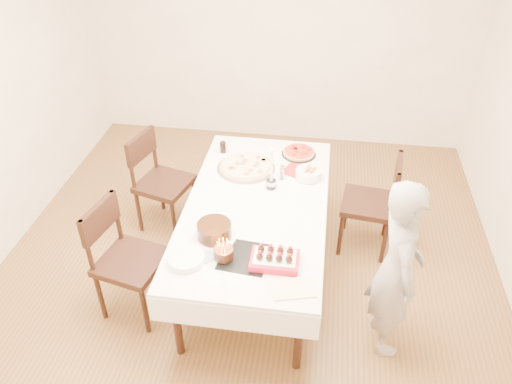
# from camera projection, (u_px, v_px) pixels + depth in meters

# --- Properties ---
(floor) EXTENTS (5.00, 5.00, 0.00)m
(floor) POSITION_uv_depth(u_px,v_px,m) (247.00, 271.00, 4.50)
(floor) COLOR brown
(floor) RESTS_ON ground
(wall_back) EXTENTS (4.50, 0.04, 2.70)m
(wall_back) POSITION_uv_depth(u_px,v_px,m) (281.00, 32.00, 5.71)
(wall_back) COLOR white
(wall_back) RESTS_ON floor
(dining_table) EXTENTS (1.73, 2.38, 0.75)m
(dining_table) POSITION_uv_depth(u_px,v_px,m) (256.00, 239.00, 4.29)
(dining_table) COLOR white
(dining_table) RESTS_ON floor
(chair_right_savory) EXTENTS (0.56, 0.56, 0.98)m
(chair_right_savory) POSITION_uv_depth(u_px,v_px,m) (368.00, 203.00, 4.51)
(chair_right_savory) COLOR #321910
(chair_right_savory) RESTS_ON floor
(chair_left_savory) EXTENTS (0.62, 0.62, 0.99)m
(chair_left_savory) POSITION_uv_depth(u_px,v_px,m) (165.00, 184.00, 4.75)
(chair_left_savory) COLOR #321910
(chair_left_savory) RESTS_ON floor
(chair_left_dessert) EXTENTS (0.62, 0.62, 1.01)m
(chair_left_dessert) POSITION_uv_depth(u_px,v_px,m) (132.00, 262.00, 3.87)
(chair_left_dessert) COLOR #321910
(chair_left_dessert) RESTS_ON floor
(person) EXTENTS (0.43, 0.58, 1.47)m
(person) POSITION_uv_depth(u_px,v_px,m) (397.00, 269.00, 3.48)
(person) COLOR #A6A19D
(person) RESTS_ON floor
(pizza_white) EXTENTS (0.56, 0.56, 0.04)m
(pizza_white) POSITION_uv_depth(u_px,v_px,m) (246.00, 167.00, 4.48)
(pizza_white) COLOR beige
(pizza_white) RESTS_ON dining_table
(pizza_pepperoni) EXTENTS (0.40, 0.40, 0.04)m
(pizza_pepperoni) POSITION_uv_depth(u_px,v_px,m) (299.00, 152.00, 4.68)
(pizza_pepperoni) COLOR red
(pizza_pepperoni) RESTS_ON dining_table
(red_placemat) EXTENTS (0.34, 0.34, 0.01)m
(red_placemat) POSITION_uv_depth(u_px,v_px,m) (299.00, 171.00, 4.47)
(red_placemat) COLOR #B21E1E
(red_placemat) RESTS_ON dining_table
(pasta_bowl) EXTENTS (0.28, 0.28, 0.07)m
(pasta_bowl) POSITION_uv_depth(u_px,v_px,m) (308.00, 174.00, 4.35)
(pasta_bowl) COLOR white
(pasta_bowl) RESTS_ON dining_table
(taper_candle) EXTENTS (0.11, 0.11, 0.40)m
(taper_candle) POSITION_uv_depth(u_px,v_px,m) (271.00, 168.00, 4.14)
(taper_candle) COLOR white
(taper_candle) RESTS_ON dining_table
(shaker_pair) EXTENTS (0.10, 0.10, 0.11)m
(shaker_pair) POSITION_uv_depth(u_px,v_px,m) (282.00, 174.00, 4.33)
(shaker_pair) COLOR white
(shaker_pair) RESTS_ON dining_table
(cola_glass) EXTENTS (0.07, 0.07, 0.11)m
(cola_glass) POSITION_uv_depth(u_px,v_px,m) (223.00, 147.00, 4.69)
(cola_glass) COLOR black
(cola_glass) RESTS_ON dining_table
(layer_cake) EXTENTS (0.36, 0.36, 0.13)m
(layer_cake) POSITION_uv_depth(u_px,v_px,m) (214.00, 231.00, 3.70)
(layer_cake) COLOR black
(layer_cake) RESTS_ON dining_table
(cake_board) EXTENTS (0.37, 0.37, 0.01)m
(cake_board) POSITION_uv_depth(u_px,v_px,m) (244.00, 257.00, 3.56)
(cake_board) COLOR black
(cake_board) RESTS_ON dining_table
(birthday_cake) EXTENTS (0.16, 0.16, 0.15)m
(birthday_cake) POSITION_uv_depth(u_px,v_px,m) (223.00, 249.00, 3.50)
(birthday_cake) COLOR #391C0F
(birthday_cake) RESTS_ON dining_table
(strawberry_box) EXTENTS (0.34, 0.23, 0.08)m
(strawberry_box) POSITION_uv_depth(u_px,v_px,m) (275.00, 259.00, 3.49)
(strawberry_box) COLOR #B2142A
(strawberry_box) RESTS_ON dining_table
(box_lid) EXTENTS (0.32, 0.26, 0.02)m
(box_lid) POSITION_uv_depth(u_px,v_px,m) (293.00, 289.00, 3.32)
(box_lid) COLOR beige
(box_lid) RESTS_ON dining_table
(plate_stack) EXTENTS (0.33, 0.33, 0.05)m
(plate_stack) POSITION_uv_depth(u_px,v_px,m) (186.00, 259.00, 3.51)
(plate_stack) COLOR white
(plate_stack) RESTS_ON dining_table
(china_plate) EXTENTS (0.29, 0.29, 0.01)m
(china_plate) POSITION_uv_depth(u_px,v_px,m) (201.00, 253.00, 3.59)
(china_plate) COLOR white
(china_plate) RESTS_ON dining_table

